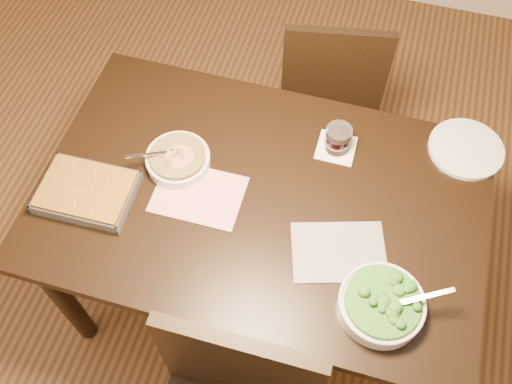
{
  "coord_description": "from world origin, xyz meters",
  "views": [
    {
      "loc": [
        0.24,
        -0.89,
        2.28
      ],
      "look_at": [
        -0.01,
        -0.02,
        0.8
      ],
      "focal_mm": 40.0,
      "sensor_mm": 36.0,
      "label": 1
    }
  ],
  "objects_px": {
    "table": "(260,212)",
    "baking_dish": "(87,192)",
    "broccoli_bowl": "(381,304)",
    "stew_bowl": "(178,159)",
    "chair_far": "(331,83)",
    "dinner_plate": "(466,149)",
    "wine_tumbler": "(338,139)"
  },
  "relations": [
    {
      "from": "table",
      "to": "baking_dish",
      "type": "distance_m",
      "value": 0.55
    },
    {
      "from": "table",
      "to": "broccoli_bowl",
      "type": "relative_size",
      "value": 5.34
    },
    {
      "from": "stew_bowl",
      "to": "baking_dish",
      "type": "height_order",
      "value": "stew_bowl"
    },
    {
      "from": "baking_dish",
      "to": "chair_far",
      "type": "xyz_separation_m",
      "value": [
        0.6,
        0.93,
        -0.29
      ]
    },
    {
      "from": "table",
      "to": "stew_bowl",
      "type": "xyz_separation_m",
      "value": [
        -0.29,
        0.05,
        0.12
      ]
    },
    {
      "from": "stew_bowl",
      "to": "broccoli_bowl",
      "type": "relative_size",
      "value": 0.8
    },
    {
      "from": "broccoli_bowl",
      "to": "dinner_plate",
      "type": "xyz_separation_m",
      "value": [
        0.18,
        0.62,
        -0.02
      ]
    },
    {
      "from": "table",
      "to": "dinner_plate",
      "type": "relative_size",
      "value": 5.72
    },
    {
      "from": "baking_dish",
      "to": "chair_far",
      "type": "relative_size",
      "value": 0.34
    },
    {
      "from": "broccoli_bowl",
      "to": "wine_tumbler",
      "type": "xyz_separation_m",
      "value": [
        -0.23,
        0.51,
        0.02
      ]
    },
    {
      "from": "baking_dish",
      "to": "wine_tumbler",
      "type": "relative_size",
      "value": 3.12
    },
    {
      "from": "stew_bowl",
      "to": "dinner_plate",
      "type": "bearing_deg",
      "value": 19.51
    },
    {
      "from": "table",
      "to": "wine_tumbler",
      "type": "height_order",
      "value": "wine_tumbler"
    },
    {
      "from": "stew_bowl",
      "to": "chair_far",
      "type": "distance_m",
      "value": 0.88
    },
    {
      "from": "chair_far",
      "to": "table",
      "type": "bearing_deg",
      "value": 73.39
    },
    {
      "from": "table",
      "to": "chair_far",
      "type": "distance_m",
      "value": 0.8
    },
    {
      "from": "table",
      "to": "stew_bowl",
      "type": "height_order",
      "value": "stew_bowl"
    },
    {
      "from": "wine_tumbler",
      "to": "broccoli_bowl",
      "type": "bearing_deg",
      "value": -65.69
    },
    {
      "from": "chair_far",
      "to": "baking_dish",
      "type": "bearing_deg",
      "value": 46.66
    },
    {
      "from": "stew_bowl",
      "to": "broccoli_bowl",
      "type": "bearing_deg",
      "value": -23.31
    },
    {
      "from": "broccoli_bowl",
      "to": "stew_bowl",
      "type": "bearing_deg",
      "value": 156.69
    },
    {
      "from": "stew_bowl",
      "to": "wine_tumbler",
      "type": "relative_size",
      "value": 2.23
    },
    {
      "from": "baking_dish",
      "to": "wine_tumbler",
      "type": "xyz_separation_m",
      "value": [
        0.71,
        0.4,
        0.03
      ]
    },
    {
      "from": "table",
      "to": "broccoli_bowl",
      "type": "height_order",
      "value": "broccoli_bowl"
    },
    {
      "from": "stew_bowl",
      "to": "baking_dish",
      "type": "distance_m",
      "value": 0.3
    },
    {
      "from": "table",
      "to": "chair_far",
      "type": "xyz_separation_m",
      "value": [
        0.09,
        0.78,
        -0.17
      ]
    },
    {
      "from": "table",
      "to": "broccoli_bowl",
      "type": "xyz_separation_m",
      "value": [
        0.42,
        -0.26,
        0.13
      ]
    },
    {
      "from": "stew_bowl",
      "to": "chair_far",
      "type": "xyz_separation_m",
      "value": [
        0.38,
        0.73,
        -0.3
      ]
    },
    {
      "from": "baking_dish",
      "to": "dinner_plate",
      "type": "height_order",
      "value": "baking_dish"
    },
    {
      "from": "baking_dish",
      "to": "wine_tumbler",
      "type": "distance_m",
      "value": 0.81
    },
    {
      "from": "wine_tumbler",
      "to": "dinner_plate",
      "type": "bearing_deg",
      "value": 14.86
    },
    {
      "from": "dinner_plate",
      "to": "chair_far",
      "type": "height_order",
      "value": "chair_far"
    }
  ]
}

